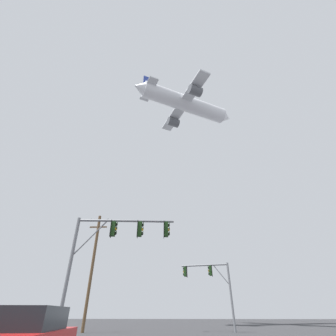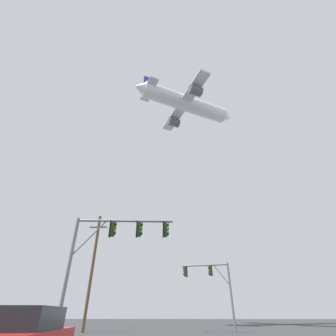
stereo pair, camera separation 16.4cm
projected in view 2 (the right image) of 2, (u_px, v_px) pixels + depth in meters
The scene contains 4 objects.
signal_pole_near at pixel (112, 242), 14.70m from camera, with size 6.13×0.80×6.65m.
signal_pole_far at pixel (212, 279), 23.23m from camera, with size 4.59×1.13×5.70m.
utility_pole at pixel (93, 264), 23.37m from camera, with size 2.20×0.28×10.39m.
airplane at pixel (186, 104), 53.15m from camera, with size 22.51×17.38×6.51m.
Camera 2 is at (0.26, -5.58, 1.42)m, focal length 25.73 mm.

